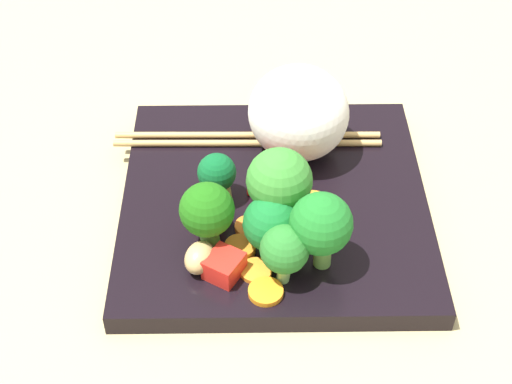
# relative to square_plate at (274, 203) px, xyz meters

# --- Properties ---
(ground_plane) EXTENTS (1.10, 1.10, 0.02)m
(ground_plane) POSITION_rel_square_plate_xyz_m (0.00, 0.00, -0.02)
(ground_plane) COLOR tan
(square_plate) EXTENTS (0.27, 0.27, 0.02)m
(square_plate) POSITION_rel_square_plate_xyz_m (0.00, 0.00, 0.00)
(square_plate) COLOR black
(square_plate) RESTS_ON ground_plane
(rice_mound) EXTENTS (0.11, 0.11, 0.08)m
(rice_mound) POSITION_rel_square_plate_xyz_m (-0.03, -0.06, 0.05)
(rice_mound) COLOR white
(rice_mound) RESTS_ON square_plate
(broccoli_floret_0) EXTENTS (0.03, 0.03, 0.05)m
(broccoli_floret_0) POSITION_rel_square_plate_xyz_m (0.05, 0.00, 0.04)
(broccoli_floret_0) COLOR #80BE5A
(broccoli_floret_0) RESTS_ON square_plate
(broccoli_floret_1) EXTENTS (0.05, 0.05, 0.05)m
(broccoli_floret_1) POSITION_rel_square_plate_xyz_m (0.01, 0.06, 0.04)
(broccoli_floret_1) COLOR #599541
(broccoli_floret_1) RESTS_ON square_plate
(broccoli_floret_2) EXTENTS (0.04, 0.04, 0.05)m
(broccoli_floret_2) POSITION_rel_square_plate_xyz_m (-0.00, 0.09, 0.04)
(broccoli_floret_2) COLOR #7DB760
(broccoli_floret_2) RESTS_ON square_plate
(broccoli_floret_3) EXTENTS (0.05, 0.05, 0.08)m
(broccoli_floret_3) POSITION_rel_square_plate_xyz_m (-0.00, 0.04, 0.06)
(broccoli_floret_3) COLOR #69A544
(broccoli_floret_3) RESTS_ON square_plate
(broccoli_floret_4) EXTENTS (0.04, 0.04, 0.06)m
(broccoli_floret_4) POSITION_rel_square_plate_xyz_m (0.06, 0.05, 0.05)
(broccoli_floret_4) COLOR #6BB149
(broccoli_floret_4) RESTS_ON square_plate
(broccoli_floret_5) EXTENTS (0.05, 0.05, 0.07)m
(broccoli_floret_5) POSITION_rel_square_plate_xyz_m (-0.03, 0.08, 0.05)
(broccoli_floret_5) COLOR #649E43
(broccoli_floret_5) RESTS_ON square_plate
(carrot_slice_0) EXTENTS (0.03, 0.03, 0.00)m
(carrot_slice_0) POSITION_rel_square_plate_xyz_m (0.02, 0.04, 0.01)
(carrot_slice_0) COLOR orange
(carrot_slice_0) RESTS_ON square_plate
(carrot_slice_1) EXTENTS (0.03, 0.03, 0.00)m
(carrot_slice_1) POSITION_rel_square_plate_xyz_m (0.02, 0.09, 0.01)
(carrot_slice_1) COLOR orange
(carrot_slice_1) RESTS_ON square_plate
(carrot_slice_2) EXTENTS (0.03, 0.03, 0.00)m
(carrot_slice_2) POSITION_rel_square_plate_xyz_m (0.02, 0.11, 0.01)
(carrot_slice_2) COLOR orange
(carrot_slice_2) RESTS_ON square_plate
(carrot_slice_3) EXTENTS (0.03, 0.03, 0.01)m
(carrot_slice_3) POSITION_rel_square_plate_xyz_m (0.03, 0.06, 0.01)
(carrot_slice_3) COLOR orange
(carrot_slice_3) RESTS_ON square_plate
(carrot_slice_4) EXTENTS (0.04, 0.04, 0.01)m
(carrot_slice_4) POSITION_rel_square_plate_xyz_m (-0.03, 0.02, 0.01)
(carrot_slice_4) COLOR orange
(carrot_slice_4) RESTS_ON square_plate
(carrot_slice_5) EXTENTS (0.04, 0.04, 0.01)m
(carrot_slice_5) POSITION_rel_square_plate_xyz_m (-0.04, 0.04, 0.01)
(carrot_slice_5) COLOR orange
(carrot_slice_5) RESTS_ON square_plate
(pepper_chunk_0) EXTENTS (0.03, 0.03, 0.01)m
(pepper_chunk_0) POSITION_rel_square_plate_xyz_m (0.01, -0.01, 0.02)
(pepper_chunk_0) COLOR red
(pepper_chunk_0) RESTS_ON square_plate
(pepper_chunk_1) EXTENTS (0.03, 0.02, 0.02)m
(pepper_chunk_1) POSITION_rel_square_plate_xyz_m (0.06, 0.03, 0.02)
(pepper_chunk_1) COLOR red
(pepper_chunk_1) RESTS_ON square_plate
(pepper_chunk_2) EXTENTS (0.04, 0.04, 0.02)m
(pepper_chunk_2) POSITION_rel_square_plate_xyz_m (0.05, 0.09, 0.02)
(pepper_chunk_2) COLOR red
(pepper_chunk_2) RESTS_ON square_plate
(pepper_chunk_3) EXTENTS (0.03, 0.03, 0.02)m
(pepper_chunk_3) POSITION_rel_square_plate_xyz_m (-0.00, 0.02, 0.02)
(pepper_chunk_3) COLOR red
(pepper_chunk_3) RESTS_ON square_plate
(chicken_piece_1) EXTENTS (0.03, 0.04, 0.02)m
(chicken_piece_1) POSITION_rel_square_plate_xyz_m (0.06, 0.08, 0.02)
(chicken_piece_1) COLOR tan
(chicken_piece_1) RESTS_ON square_plate
(chopstick_pair) EXTENTS (0.25, 0.03, 0.01)m
(chopstick_pair) POSITION_rel_square_plate_xyz_m (0.02, -0.07, 0.01)
(chopstick_pair) COLOR tan
(chopstick_pair) RESTS_ON square_plate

